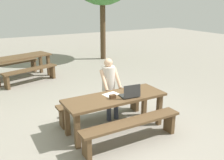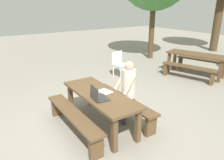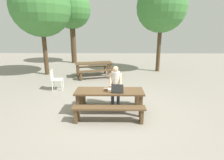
% 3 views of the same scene
% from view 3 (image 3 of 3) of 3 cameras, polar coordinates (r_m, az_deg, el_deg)
% --- Properties ---
extents(ground_plane, '(30.00, 30.00, 0.00)m').
position_cam_3_polar(ground_plane, '(5.52, -0.80, -10.32)').
color(ground_plane, gray).
extents(picnic_table_front, '(1.99, 0.71, 0.71)m').
position_cam_3_polar(picnic_table_front, '(5.28, -0.83, -4.45)').
color(picnic_table_front, brown).
rests_on(picnic_table_front, ground).
extents(bench_near, '(1.95, 0.30, 0.45)m').
position_cam_3_polar(bench_near, '(4.83, -1.02, -9.73)').
color(bench_near, brown).
rests_on(bench_near, ground).
extents(bench_far, '(1.95, 0.30, 0.45)m').
position_cam_3_polar(bench_far, '(5.93, -0.65, -4.85)').
color(bench_far, brown).
rests_on(bench_far, ground).
extents(laptop, '(0.37, 0.31, 0.26)m').
position_cam_3_polar(laptop, '(5.06, 1.76, -3.31)').
color(laptop, '#2D2D2D').
rests_on(laptop, picnic_table_front).
extents(small_pouch, '(0.11, 0.08, 0.07)m').
position_cam_3_polar(small_pouch, '(5.17, -1.90, -3.21)').
color(small_pouch, '#4C331E').
rests_on(small_pouch, picnic_table_front).
extents(paper_sheet, '(0.33, 0.26, 0.00)m').
position_cam_3_polar(paper_sheet, '(5.38, -0.96, -2.87)').
color(paper_sheet, white).
rests_on(paper_sheet, picnic_table_front).
extents(person_seated, '(0.39, 0.40, 1.32)m').
position_cam_3_polar(person_seated, '(5.76, 1.11, -1.12)').
color(person_seated, '#333847').
rests_on(person_seated, ground).
extents(plastic_chair, '(0.49, 0.49, 0.86)m').
position_cam_3_polar(plastic_chair, '(7.79, -17.60, 0.35)').
color(plastic_chair, white).
rests_on(plastic_chair, ground).
extents(picnic_table_mid, '(2.05, 1.23, 0.76)m').
position_cam_3_polar(picnic_table_mid, '(9.63, -5.82, 4.83)').
color(picnic_table_mid, brown).
rests_on(picnic_table_mid, ground).
extents(bench_mid_south, '(1.75, 0.79, 0.46)m').
position_cam_3_polar(bench_mid_south, '(9.11, -5.10, 2.34)').
color(bench_mid_south, brown).
rests_on(bench_mid_south, ground).
extents(bench_mid_north, '(1.75, 0.79, 0.46)m').
position_cam_3_polar(bench_mid_north, '(10.28, -6.38, 3.80)').
color(bench_mid_north, brown).
rests_on(bench_mid_north, ground).
extents(tree_left, '(3.08, 3.08, 5.14)m').
position_cam_3_polar(tree_left, '(10.67, -21.76, 20.81)').
color(tree_left, '#4C3823').
rests_on(tree_left, ground).
extents(tree_right, '(2.83, 2.83, 5.11)m').
position_cam_3_polar(tree_right, '(11.22, 15.53, 21.43)').
color(tree_right, '#4C3823').
rests_on(tree_right, ground).
extents(tree_rear, '(2.79, 2.79, 5.32)m').
position_cam_3_polar(tree_rear, '(14.22, -12.79, 20.99)').
color(tree_rear, '#4C3823').
rests_on(tree_rear, ground).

